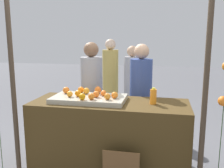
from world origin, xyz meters
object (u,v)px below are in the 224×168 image
(vendor_right, at_px, (141,102))
(orange_0, at_px, (82,97))
(juice_bottle, at_px, (153,96))
(vendor_left, at_px, (92,100))
(stall_counter, at_px, (110,136))
(orange_1, at_px, (66,90))

(vendor_right, bearing_deg, orange_0, -127.23)
(orange_0, height_order, juice_bottle, juice_bottle)
(vendor_left, bearing_deg, stall_counter, -55.59)
(orange_0, distance_m, juice_bottle, 0.86)
(stall_counter, height_order, orange_0, orange_0)
(stall_counter, relative_size, vendor_right, 1.22)
(orange_0, distance_m, vendor_right, 1.06)
(orange_0, xyz_separation_m, vendor_right, (0.62, 0.82, -0.25))
(orange_1, xyz_separation_m, juice_bottle, (1.15, -0.08, -0.01))
(stall_counter, relative_size, orange_0, 24.24)
(stall_counter, bearing_deg, juice_bottle, 1.11)
(vendor_right, bearing_deg, vendor_left, -176.96)
(orange_1, bearing_deg, vendor_right, 29.41)
(stall_counter, bearing_deg, orange_0, -145.66)
(stall_counter, distance_m, orange_0, 0.65)
(stall_counter, distance_m, juice_bottle, 0.76)
(juice_bottle, distance_m, vendor_right, 0.69)
(juice_bottle, xyz_separation_m, vendor_right, (-0.20, 0.61, -0.24))
(orange_1, xyz_separation_m, vendor_left, (0.21, 0.49, -0.24))
(stall_counter, relative_size, juice_bottle, 9.88)
(orange_1, bearing_deg, juice_bottle, -4.03)
(orange_0, xyz_separation_m, juice_bottle, (0.83, 0.21, -0.01))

